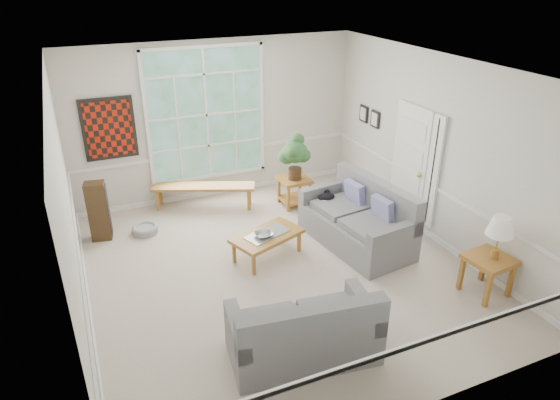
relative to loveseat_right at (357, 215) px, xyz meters
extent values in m
cube|color=#B5A798|center=(-1.45, -0.19, -0.53)|extent=(5.50, 6.00, 0.01)
cube|color=white|center=(-1.45, -0.19, 2.48)|extent=(5.50, 6.00, 0.02)
cube|color=silver|center=(-1.45, 2.81, 0.98)|extent=(5.50, 0.02, 3.00)
cube|color=silver|center=(-1.45, -3.19, 0.98)|extent=(5.50, 0.02, 3.00)
cube|color=silver|center=(-4.20, -0.19, 0.98)|extent=(0.02, 6.00, 3.00)
cube|color=silver|center=(1.30, -0.19, 0.98)|extent=(0.02, 6.00, 3.00)
cube|color=white|center=(-1.65, 2.77, 1.13)|extent=(2.30, 0.08, 2.40)
cube|color=white|center=(1.26, 0.41, 0.53)|extent=(0.08, 0.90, 2.10)
cube|color=white|center=(1.26, -0.22, 0.63)|extent=(0.08, 0.26, 1.90)
cube|color=#5F140A|center=(-3.40, 2.76, 1.08)|extent=(0.90, 0.06, 1.10)
cube|color=black|center=(1.26, 1.56, 1.03)|extent=(0.04, 0.26, 0.32)
cube|color=black|center=(1.26, 1.96, 1.03)|extent=(0.04, 0.26, 0.32)
cube|color=slate|center=(0.00, 0.00, 0.00)|extent=(1.25, 2.05, 1.05)
cube|color=slate|center=(-1.92, -1.98, -0.06)|extent=(1.80, 1.10, 0.92)
cube|color=#9D6526|center=(-1.49, 0.19, -0.32)|extent=(1.24, 0.95, 0.41)
imported|color=gray|center=(-1.56, 0.14, -0.07)|extent=(0.37, 0.37, 0.08)
cube|color=#9D6526|center=(-1.92, 2.30, -0.30)|extent=(1.90, 1.07, 0.45)
cube|color=#9D6526|center=(-0.31, 1.72, -0.25)|extent=(0.56, 0.56, 0.55)
cube|color=#9D6526|center=(0.95, -1.90, -0.23)|extent=(0.63, 0.63, 0.58)
cylinder|color=gray|center=(-3.13, 1.74, -0.46)|extent=(0.53, 0.53, 0.13)
cube|color=#372414|center=(-3.82, 1.84, -0.01)|extent=(0.36, 0.30, 1.02)
ellipsoid|color=black|center=(-0.20, 0.66, 0.08)|extent=(0.34, 0.27, 0.14)
camera|label=1|loc=(-3.98, -6.07, 3.72)|focal=32.00mm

